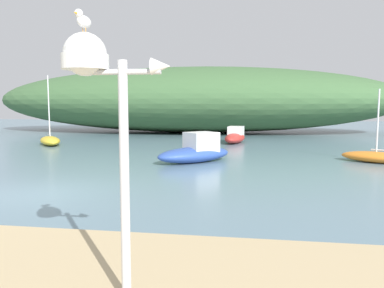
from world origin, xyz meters
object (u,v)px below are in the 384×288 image
at_px(sailboat_east_reach, 376,157).
at_px(seagull_on_radar, 83,20).
at_px(mast_structure, 95,78).
at_px(motorboat_off_point, 196,151).
at_px(motorboat_inner_mooring, 235,137).
at_px(sailboat_centre_water, 50,140).

bearing_deg(sailboat_east_reach, seagull_on_radar, -119.21).
bearing_deg(mast_structure, motorboat_off_point, 92.60).
xyz_separation_m(mast_structure, motorboat_off_point, (-0.60, 13.32, -2.53)).
relative_size(motorboat_off_point, sailboat_east_reach, 1.12).
xyz_separation_m(motorboat_inner_mooring, sailboat_east_reach, (7.06, -8.67, -0.19)).
xyz_separation_m(seagull_on_radar, sailboat_east_reach, (8.10, 14.48, -3.48)).
height_order(sailboat_centre_water, motorboat_off_point, sailboat_centre_water).
xyz_separation_m(sailboat_centre_water, motorboat_inner_mooring, (12.76, 3.37, 0.15)).
bearing_deg(motorboat_inner_mooring, seagull_on_radar, -92.55).
xyz_separation_m(sailboat_centre_water, sailboat_east_reach, (19.82, -5.30, -0.04)).
distance_m(mast_structure, sailboat_east_reach, 16.75).
distance_m(motorboat_inner_mooring, sailboat_east_reach, 11.18).
bearing_deg(motorboat_inner_mooring, motorboat_off_point, -98.77).
height_order(sailboat_centre_water, motorboat_inner_mooring, sailboat_centre_water).
height_order(seagull_on_radar, sailboat_centre_water, sailboat_centre_water).
distance_m(motorboat_off_point, sailboat_east_reach, 8.66).
bearing_deg(mast_structure, sailboat_east_reach, 61.13).
relative_size(sailboat_centre_water, sailboat_east_reach, 1.36).
height_order(seagull_on_radar, motorboat_inner_mooring, seagull_on_radar).
distance_m(seagull_on_radar, sailboat_centre_water, 23.25).
xyz_separation_m(mast_structure, seagull_on_radar, (-0.12, -0.02, 0.70)).
height_order(motorboat_inner_mooring, motorboat_off_point, motorboat_off_point).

